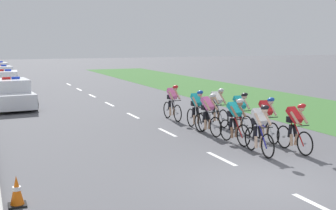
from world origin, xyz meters
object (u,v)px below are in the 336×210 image
cyclist_second (295,127)px  cyclist_third (235,120)px  cyclist_lead (260,128)px  cyclist_fourth (266,118)px  police_car_third (1,77)px  cyclist_seventh (197,109)px  police_car_nearest (12,95)px  cyclist_fifth (208,113)px  cyclist_ninth (173,102)px  cyclist_eighth (217,106)px  police_car_second (5,83)px  cyclist_sixth (240,112)px  traffic_cone_near (17,191)px

cyclist_second → cyclist_third: bearing=123.3°
cyclist_second → cyclist_lead: bearing=171.2°
cyclist_fourth → police_car_third: 25.02m
cyclist_third → cyclist_fourth: same height
cyclist_seventh → police_car_nearest: 10.45m
cyclist_fifth → cyclist_second: bearing=-69.0°
cyclist_third → cyclist_seventh: same height
cyclist_lead → cyclist_ninth: size_ratio=1.00×
cyclist_second → cyclist_fifth: (-1.24, 3.24, 0.00)m
cyclist_lead → cyclist_eighth: 4.56m
cyclist_eighth → police_car_second: police_car_second is taller
cyclist_second → police_car_nearest: size_ratio=0.38×
cyclist_fifth → police_car_third: size_ratio=0.38×
cyclist_second → police_car_nearest: (-7.35, 12.72, -0.11)m
cyclist_ninth → police_car_third: bearing=107.9°
cyclist_ninth → police_car_second: (-6.14, 12.87, -0.11)m
cyclist_third → cyclist_fourth: size_ratio=1.00×
cyclist_lead → cyclist_fourth: same height
cyclist_ninth → cyclist_sixth: bearing=-71.2°
police_car_nearest → cyclist_seventh: bearing=-53.7°
cyclist_eighth → cyclist_lead: bearing=-103.4°
cyclist_lead → cyclist_ninth: 6.31m
cyclist_second → cyclist_fifth: 3.47m
cyclist_sixth → cyclist_eighth: 1.59m
cyclist_third → police_car_nearest: bearing=119.5°
police_car_third → cyclist_sixth: bearing=-71.9°
cyclist_sixth → police_car_nearest: size_ratio=0.38×
cyclist_sixth → cyclist_eighth: size_ratio=1.00×
police_car_nearest → traffic_cone_near: 14.12m
cyclist_fourth → cyclist_sixth: 1.48m
cyclist_seventh → cyclist_eighth: (1.06, 0.31, 0.00)m
cyclist_lead → police_car_third: 26.01m
cyclist_fourth → cyclist_eighth: bearing=92.8°
police_car_second → cyclist_fourth: bearing=-67.4°
police_car_nearest → cyclist_fourth: bearing=-56.5°
cyclist_second → traffic_cone_near: 8.24m
cyclist_fourth → cyclist_seventh: size_ratio=1.00×
police_car_third → cyclist_ninth: bearing=-72.1°
cyclist_lead → police_car_nearest: bearing=116.3°
cyclist_sixth → police_car_nearest: (-7.32, 9.70, -0.11)m
cyclist_lead → cyclist_eighth: bearing=76.6°
cyclist_sixth → cyclist_fifth: bearing=170.1°
cyclist_lead → cyclist_ninth: bearing=90.6°
cyclist_third → cyclist_ninth: (-0.13, 4.83, 0.00)m
cyclist_fifth → cyclist_seventh: same height
traffic_cone_near → cyclist_fifth: bearing=33.9°
cyclist_eighth → police_car_second: 16.44m
cyclist_sixth → cyclist_seventh: (-1.12, 1.28, 0.00)m
police_car_third → cyclist_second: bearing=-73.9°
cyclist_seventh → cyclist_third: bearing=-88.5°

